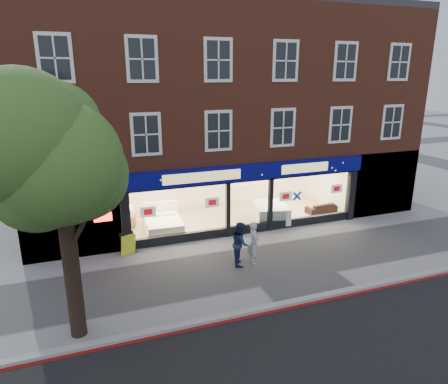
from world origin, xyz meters
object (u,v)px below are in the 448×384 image
pedestrian_grey (254,243)px  mattress_stack (271,212)px  pedestrian_blue (240,243)px  a_board (128,244)px  display_bed (163,225)px  sofa (321,208)px

pedestrian_grey → mattress_stack: bearing=-23.8°
pedestrian_blue → a_board: bearing=75.2°
mattress_stack → pedestrian_blue: pedestrian_blue is taller
mattress_stack → pedestrian_blue: bearing=-129.9°
display_bed → sofa: (8.33, -0.16, -0.09)m
mattress_stack → pedestrian_grey: bearing=-124.4°
display_bed → mattress_stack: bearing=-0.0°
mattress_stack → pedestrian_grey: 4.68m
sofa → a_board: a_board is taller
display_bed → a_board: 2.50m
a_board → pedestrian_grey: pedestrian_grey is taller
pedestrian_grey → display_bed: bearing=43.9°
mattress_stack → a_board: (-7.13, -1.47, -0.02)m
sofa → mattress_stack: bearing=-1.5°
sofa → pedestrian_grey: 6.90m
sofa → a_board: 10.26m
sofa → pedestrian_blue: size_ratio=0.97×
mattress_stack → pedestrian_blue: (-3.17, -3.79, 0.37)m
pedestrian_grey → pedestrian_blue: pedestrian_blue is taller
sofa → pedestrian_blue: bearing=28.9°
pedestrian_grey → pedestrian_blue: size_ratio=0.97×
a_board → pedestrian_grey: size_ratio=0.56×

